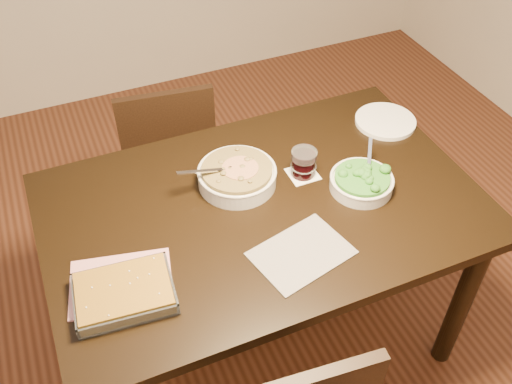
{
  "coord_description": "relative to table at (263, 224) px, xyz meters",
  "views": [
    {
      "loc": [
        -0.53,
        -1.2,
        2.04
      ],
      "look_at": [
        -0.02,
        0.01,
        0.8
      ],
      "focal_mm": 40.0,
      "sensor_mm": 36.0,
      "label": 1
    }
  ],
  "objects": [
    {
      "name": "ground",
      "position": [
        0.0,
        0.0,
        -0.65
      ],
      "size": [
        4.0,
        4.0,
        0.0
      ],
      "primitive_type": "plane",
      "color": "#422013",
      "rests_on": "ground"
    },
    {
      "name": "table",
      "position": [
        0.0,
        0.0,
        0.0
      ],
      "size": [
        1.4,
        0.9,
        0.75
      ],
      "color": "black",
      "rests_on": "ground"
    },
    {
      "name": "magazine_a",
      "position": [
        -0.5,
        -0.14,
        0.1
      ],
      "size": [
        0.32,
        0.26,
        0.01
      ],
      "primitive_type": "cube",
      "rotation": [
        0.0,
        0.0,
        -0.21
      ],
      "color": "#C3375D",
      "rests_on": "table"
    },
    {
      "name": "magazine_b",
      "position": [
        0.02,
        -0.24,
        0.1
      ],
      "size": [
        0.32,
        0.26,
        0.0
      ],
      "primitive_type": "cube",
      "rotation": [
        0.0,
        0.0,
        0.23
      ],
      "color": "#25242B",
      "rests_on": "table"
    },
    {
      "name": "coaster",
      "position": [
        0.18,
        0.08,
        0.1
      ],
      "size": [
        0.1,
        0.1,
        0.0
      ],
      "primitive_type": "cube",
      "color": "white",
      "rests_on": "table"
    },
    {
      "name": "stew_bowl",
      "position": [
        -0.04,
        0.12,
        0.13
      ],
      "size": [
        0.29,
        0.26,
        0.1
      ],
      "color": "silver",
      "rests_on": "table"
    },
    {
      "name": "broccoli_bowl",
      "position": [
        0.33,
        -0.06,
        0.12
      ],
      "size": [
        0.21,
        0.22,
        0.08
      ],
      "color": "silver",
      "rests_on": "table"
    },
    {
      "name": "baking_dish",
      "position": [
        -0.5,
        -0.19,
        0.12
      ],
      "size": [
        0.29,
        0.22,
        0.05
      ],
      "rotation": [
        0.0,
        0.0,
        -0.1
      ],
      "color": "silver",
      "rests_on": "table"
    },
    {
      "name": "wine_tumbler",
      "position": [
        0.18,
        0.08,
        0.15
      ],
      "size": [
        0.09,
        0.09,
        0.1
      ],
      "color": "black",
      "rests_on": "coaster"
    },
    {
      "name": "dinner_plate",
      "position": [
        0.6,
        0.22,
        0.1
      ],
      "size": [
        0.23,
        0.23,
        0.02
      ],
      "primitive_type": "cylinder",
      "color": "white",
      "rests_on": "table"
    },
    {
      "name": "chair_far",
      "position": [
        -0.13,
        0.73,
        -0.19
      ],
      "size": [
        0.43,
        0.43,
        0.83
      ],
      "rotation": [
        0.0,
        0.0,
        3.02
      ],
      "color": "black",
      "rests_on": "ground"
    }
  ]
}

